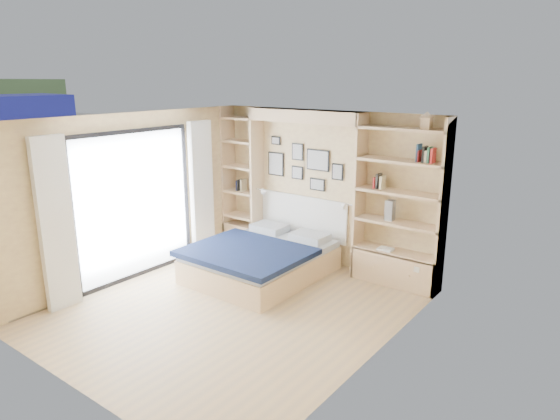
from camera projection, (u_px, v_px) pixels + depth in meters
The scene contains 8 objects.
ground at pixel (234, 309), 6.64m from camera, with size 4.50×4.50×0.00m, color tan.
room_shell at pixel (280, 204), 7.76m from camera, with size 4.50×4.50×4.50m.
bed at pixel (262, 258), 7.71m from camera, with size 1.74×2.18×1.07m.
photo_gallery at pixel (302, 164), 8.20m from camera, with size 1.48×0.02×0.82m.
reading_lamps at pixel (302, 198), 8.07m from camera, with size 1.92×0.12×0.15m.
shelf_decor at pixel (384, 170), 7.16m from camera, with size 3.53×0.23×2.03m.
deck at pixel (82, 253), 8.74m from camera, with size 3.20×4.00×0.05m, color #6A604E.
deck_chair at pixel (93, 242), 8.04m from camera, with size 0.77×0.97×0.85m.
Camera 1 is at (4.15, -4.47, 3.00)m, focal length 32.00 mm.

